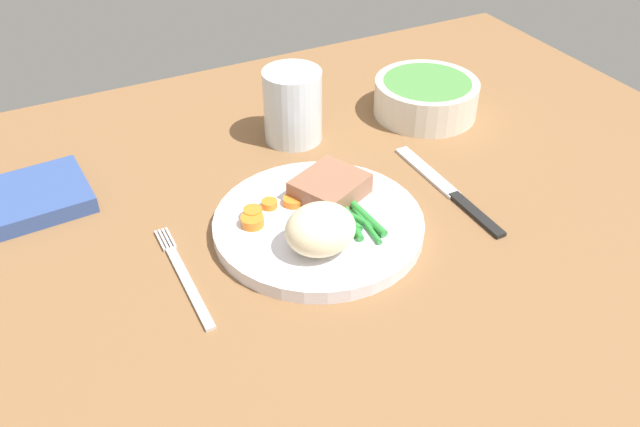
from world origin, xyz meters
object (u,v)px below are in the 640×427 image
Objects in this scene: fork at (184,276)px; water_glass at (293,110)px; napkin at (35,197)px; knife at (449,191)px; dinner_plate at (320,226)px; meat_portion at (330,187)px; salad_bowl at (426,96)px.

water_glass is at bearing 44.49° from fork.
knife is at bearing -24.34° from napkin.
napkin is (-44.51, 20.14, 0.79)cm from knife.
fork is 1.40× the size of napkin.
napkin is (-33.27, 0.06, -3.23)cm from water_glass.
water_glass reaches higher than dinner_plate.
napkin reaches higher than knife.
knife is 2.10× the size of water_glass.
napkin is at bearing 151.94° from meat_portion.
salad_bowl is at bearing -2.54° from napkin.
meat_portion is 14.92cm from knife.
fork is at bearing -168.25° from meat_portion.
dinner_plate is at bearing -145.76° from salad_bowl.
water_glass is 0.82× the size of napkin.
meat_portion is 0.78× the size of water_glass.
dinner_plate is 31.18cm from salad_bowl.
salad_bowl is (22.58, 13.84, 0.01)cm from meat_portion.
meat_portion is 0.37× the size of knife.
water_glass is at bearing 73.01° from dinner_plate.
fork is 1.70× the size of water_glass.
knife is (14.15, -3.96, -2.62)cm from meat_portion.
meat_portion is at bearing 13.61° from fork.
salad_bowl is at bearing 34.24° from dinner_plate.
meat_portion reaches higher than knife.
napkin is at bearing 153.98° from knife.
water_glass is at bearing 173.38° from salad_bowl.
salad_bowl is 53.03cm from napkin.
salad_bowl is at bearing -6.62° from water_glass.
dinner_plate is 3.08× the size of meat_portion.
knife is at bearing 1.81° from fork.
salad_bowl is 1.23× the size of napkin.
meat_portion is 19.46cm from fork.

